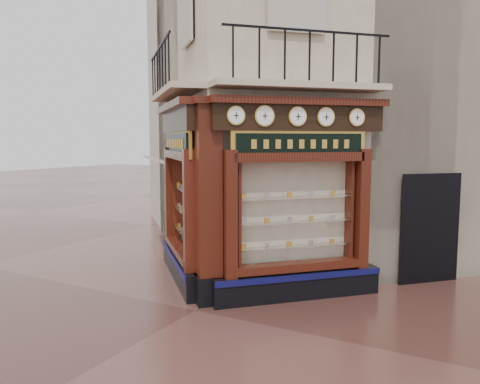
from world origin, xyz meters
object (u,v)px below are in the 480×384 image
Objects in this scene: clock_d at (326,117)px; clock_e at (357,117)px; clock_a at (236,116)px; awning at (159,254)px; clock_b at (265,116)px; signboard_right at (300,144)px; corner_pilaster at (209,204)px; clock_c at (297,116)px; signboard_left at (177,144)px.

clock_d is 0.67m from clock_e.
awning is at bearing 101.31° from clock_a.
clock_b reaches higher than signboard_right.
corner_pilaster is at bearing 169.75° from signboard_right.
corner_pilaster reaches higher than clock_c.
clock_a is 2.36m from signboard_left.
clock_e reaches higher than signboard_right.
clock_b reaches higher than clock_a.
signboard_right is at bearing 166.97° from clock_d.
corner_pilaster is at bearing 134.78° from clock_a.
signboard_left is at bearing 108.78° from clock_a.
clock_b is 0.19× the size of signboard_right.
corner_pilaster reaches higher than signboard_right.
signboard_right is at bearing 8.13° from clock_b.
clock_b is at bearing -23.63° from corner_pilaster.
clock_b is at bearing -162.27° from awning.
clock_d is at bearing -13.03° from signboard_right.
signboard_left is (-3.81, -0.73, -0.52)m from clock_e.
clock_d reaches higher than awning.
clock_c is at bearing -180.00° from clock_d.
clock_b is (0.39, 0.39, 0.00)m from clock_a.
clock_e is 0.17× the size of signboard_right.
clock_e is at bearing 0.00° from clock_b.
awning is 0.64× the size of signboard_left.
corner_pilaster is 10.17× the size of clock_b.
clock_a is 0.94× the size of clock_c.
clock_b is at bearing -171.87° from signboard_right.
corner_pilaster is 2.12m from signboard_right.
clock_d is (1.88, 1.27, 1.67)m from corner_pilaster.
clock_d is 0.26× the size of awning.
clock_e is at bearing 0.00° from clock_d.
corner_pilaster reaches higher than awning.
clock_c is at bearing -14.62° from corner_pilaster.
corner_pilaster is 2.38m from clock_c.
corner_pilaster is at bearing 169.15° from clock_d.
signboard_right is at bearing -135.00° from signboard_left.
awning is 5.91m from signboard_right.
awning is at bearing 96.81° from corner_pilaster.
corner_pilaster reaches higher than clock_d.
clock_c is at bearing -155.16° from awning.
clock_a is at bearing -180.00° from clock_e.
clock_a is 1.21m from clock_c.
clock_e is (0.47, 0.47, 0.00)m from clock_d.
signboard_right is at bearing -10.25° from corner_pilaster.
awning is at bearing 107.73° from clock_b.
clock_b is 0.27× the size of awning.
corner_pilaster is 1.79× the size of signboard_left.
signboard_right is (-0.89, -0.73, -0.52)m from clock_e.
clock_b is at bearing 180.00° from clock_d.
clock_c reaches higher than awning.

